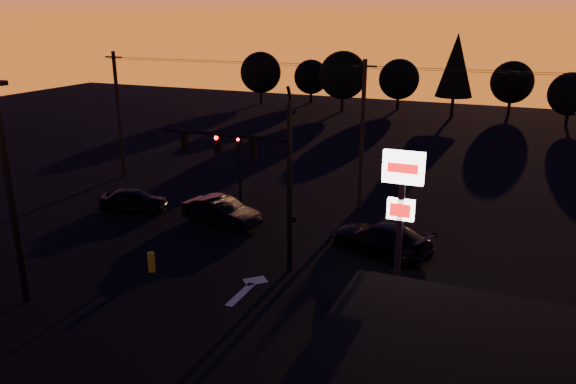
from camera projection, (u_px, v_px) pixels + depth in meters
name	position (u px, v px, depth m)	size (l,w,h in m)	color
ground	(219.00, 303.00, 23.34)	(120.00, 120.00, 0.00)	black
lane_arrow	(248.00, 288.00, 24.61)	(1.20, 3.10, 0.01)	beige
traffic_signal_mast	(257.00, 165.00, 25.38)	(6.79, 0.52, 8.58)	black
secondary_signal	(239.00, 161.00, 34.40)	(0.30, 0.31, 4.35)	black
parking_lot_light	(8.00, 180.00, 21.90)	(1.25, 0.30, 9.14)	black
pylon_sign	(401.00, 201.00, 20.56)	(1.50, 0.28, 6.80)	black
utility_pole_0	(119.00, 114.00, 40.18)	(1.40, 0.26, 9.00)	black
utility_pole_1	(362.00, 135.00, 33.48)	(1.40, 0.26, 9.00)	black
power_wires	(365.00, 67.00, 32.28)	(36.00, 1.22, 0.07)	black
bollard	(151.00, 262.00, 26.03)	(0.32, 0.32, 0.96)	#A5A20F
tree_0	(261.00, 72.00, 74.15)	(5.36, 5.36, 6.74)	black
tree_1	(311.00, 77.00, 74.74)	(4.54, 4.54, 5.71)	black
tree_2	(343.00, 75.00, 67.84)	(5.77, 5.78, 7.26)	black
tree_3	(399.00, 79.00, 69.31)	(4.95, 4.95, 6.22)	black
tree_4	(456.00, 65.00, 63.41)	(4.18, 4.18, 9.50)	black
tree_5	(512.00, 82.00, 66.23)	(4.95, 4.95, 6.22)	black
tree_6	(570.00, 94.00, 58.83)	(4.54, 4.54, 5.71)	black
car_left	(134.00, 200.00, 34.01)	(1.63, 4.06, 1.38)	black
car_mid	(221.00, 211.00, 31.81)	(1.63, 4.69, 1.54)	black
car_right	(381.00, 238.00, 28.01)	(2.16, 5.32, 1.54)	black
suv_parked	(430.00, 353.00, 18.64)	(2.36, 5.12, 1.42)	black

